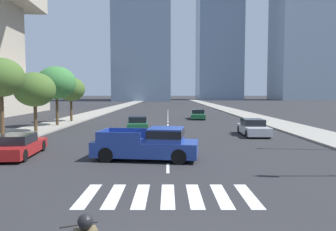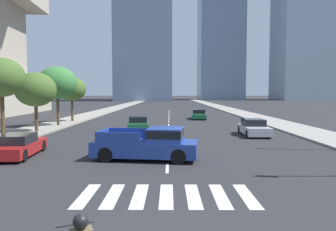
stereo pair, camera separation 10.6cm
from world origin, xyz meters
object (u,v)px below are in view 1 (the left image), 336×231
Objects in this scene: pickup_truck at (151,144)px; sedan_green_3 at (138,124)px; street_tree_nearest at (1,78)px; street_tree_second at (35,90)px; sedan_red_2 at (18,146)px; street_tree_third at (57,83)px; sedan_silver_0 at (253,128)px; sedan_green_1 at (198,115)px; street_tree_fourth at (71,89)px.

pickup_truck is 12.89m from sedan_green_3.
street_tree_nearest is 5.55m from street_tree_second.
street_tree_second reaches higher than sedan_red_2.
street_tree_third reaches higher than street_tree_nearest.
sedan_silver_0 is 1.03× the size of sedan_green_3.
street_tree_second is at bearing 12.70° from sedan_red_2.
sedan_green_1 is 0.82× the size of street_tree_third.
street_tree_second is at bearing -90.00° from street_tree_fourth.
street_tree_third is (-15.37, -9.81, 3.90)m from sedan_green_1.
street_tree_nearest is 1.12× the size of street_tree_second.
street_tree_fourth reaches higher than sedan_green_3.
sedan_green_1 is 0.97× the size of street_tree_second.
street_tree_third is at bearing 90.00° from street_tree_second.
street_tree_third is 1.17× the size of street_tree_fourth.
sedan_red_2 is 0.82× the size of street_tree_nearest.
street_tree_third is (-18.32, 6.69, 3.87)m from sedan_silver_0.
sedan_green_3 is at bearing 106.01° from pickup_truck.
street_tree_third is 4.80m from street_tree_fourth.
sedan_silver_0 is 18.64m from street_tree_second.
sedan_green_3 is at bearing -22.32° from street_tree_third.
street_tree_second is at bearing 90.00° from street_tree_nearest.
street_tree_nearest reaches higher than sedan_silver_0.
street_tree_nearest is (-3.20, 4.57, 3.92)m from sedan_red_2.
sedan_silver_0 is at bearing 58.12° from pickup_truck.
sedan_red_2 is 1.05× the size of sedan_green_3.
street_tree_second reaches higher than pickup_truck.
pickup_truck is 19.68m from street_tree_third.
pickup_truck is at bearing -38.06° from sedan_silver_0.
pickup_truck is at bearing -5.49° from sedan_green_1.
street_tree_fourth is (-10.47, 21.03, 3.08)m from pickup_truck.
street_tree_third is (-0.00, 5.35, 0.73)m from street_tree_second.
street_tree_second is (-8.56, -1.84, 3.14)m from sedan_green_3.
pickup_truck is 1.08× the size of street_tree_fourth.
street_tree_nearest is at bearing -90.00° from street_tree_second.
street_tree_fourth reaches higher than street_tree_second.
sedan_silver_0 is 0.92× the size of sedan_green_1.
pickup_truck is 1.26× the size of sedan_green_3.
street_tree_second is at bearing -90.00° from street_tree_third.
sedan_silver_0 is 16.76m from sedan_green_1.
street_tree_fourth is at bearing 90.00° from street_tree_third.
sedan_red_2 is at bearing -72.35° from street_tree_second.
pickup_truck is 1.22× the size of sedan_silver_0.
street_tree_nearest is at bearing 124.91° from sedan_green_3.
pickup_truck is 7.32m from sedan_red_2.
sedan_red_2 is (-7.27, 0.84, -0.24)m from pickup_truck.
street_tree_nearest is (-10.47, 5.41, 3.68)m from pickup_truck.
sedan_silver_0 is 0.80× the size of street_tree_nearest.
street_tree_nearest is at bearing 30.09° from sedan_red_2.
pickup_truck is 1.13× the size of sedan_green_1.
street_tree_third is at bearing -108.76° from sedan_silver_0.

